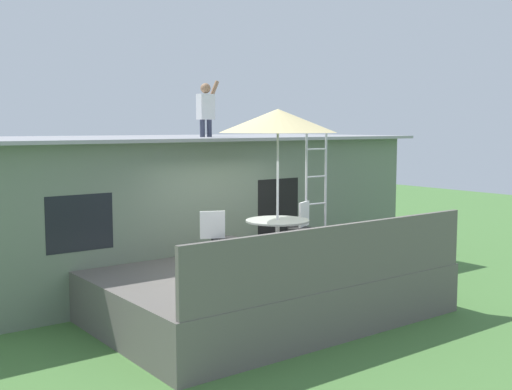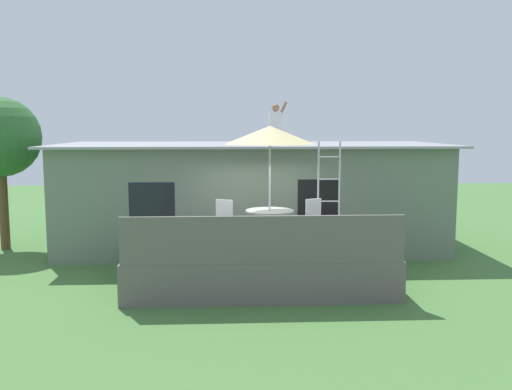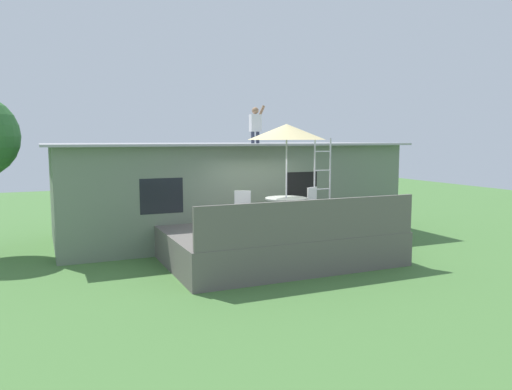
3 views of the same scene
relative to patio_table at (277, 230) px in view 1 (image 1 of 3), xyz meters
The scene contains 10 objects.
ground_plane 1.41m from the patio_table, behind, with size 40.00×40.00×0.00m, color #477538.
house 3.58m from the patio_table, 93.88° to the left, with size 10.50×4.50×2.85m.
deck 1.02m from the patio_table, behind, with size 5.36×3.45×0.80m, color #605B56.
deck_railing 1.72m from the patio_table, 98.12° to the right, with size 5.26×0.08×0.90m, color #605B56.
patio_table is the anchor object (origin of this frame).
patio_umbrella 1.76m from the patio_table, behind, with size 1.90×1.90×2.54m.
step_ladder 1.58m from the patio_table, 22.86° to the left, with size 0.52×0.04×2.20m.
person_figure 3.40m from the patio_table, 82.48° to the left, with size 0.47×0.20×1.11m.
patio_chair_left 0.95m from the patio_table, 155.48° to the left, with size 0.59×0.44×0.92m.
patio_chair_right 1.02m from the patio_table, 26.12° to the left, with size 0.59×0.44×0.92m.
Camera 1 is at (-6.23, -7.93, 3.06)m, focal length 44.61 mm.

